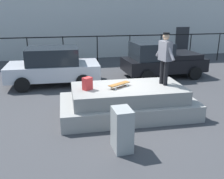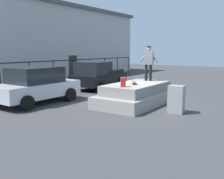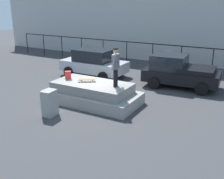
{
  "view_description": "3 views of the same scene",
  "coord_description": "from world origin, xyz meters",
  "px_view_note": "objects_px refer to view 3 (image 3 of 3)",
  "views": [
    {
      "loc": [
        -2.01,
        -8.07,
        3.48
      ],
      "look_at": [
        -0.4,
        0.48,
        0.65
      ],
      "focal_mm": 41.59,
      "sensor_mm": 36.0,
      "label": 1
    },
    {
      "loc": [
        -10.59,
        -6.09,
        2.5
      ],
      "look_at": [
        -0.36,
        0.87,
        0.62
      ],
      "focal_mm": 42.33,
      "sensor_mm": 36.0,
      "label": 2
    },
    {
      "loc": [
        6.68,
        -10.29,
        4.6
      ],
      "look_at": [
        0.59,
        0.55,
        0.49
      ],
      "focal_mm": 43.6,
      "sensor_mm": 36.0,
      "label": 3
    }
  ],
  "objects_px": {
    "car_silver_sedan_near": "(94,62)",
    "backpack": "(68,75)",
    "skateboarder": "(116,65)",
    "skateboard": "(87,80)",
    "car_black_pickup_mid": "(179,71)",
    "utility_box": "(50,103)"
  },
  "relations": [
    {
      "from": "car_silver_sedan_near",
      "to": "backpack",
      "type": "bearing_deg",
      "value": -74.05
    },
    {
      "from": "backpack",
      "to": "skateboarder",
      "type": "bearing_deg",
      "value": -33.7
    },
    {
      "from": "skateboard",
      "to": "car_silver_sedan_near",
      "type": "height_order",
      "value": "car_silver_sedan_near"
    },
    {
      "from": "skateboarder",
      "to": "car_silver_sedan_near",
      "type": "height_order",
      "value": "skateboarder"
    },
    {
      "from": "car_black_pickup_mid",
      "to": "skateboard",
      "type": "bearing_deg",
      "value": -125.44
    },
    {
      "from": "backpack",
      "to": "utility_box",
      "type": "distance_m",
      "value": 2.26
    },
    {
      "from": "skateboarder",
      "to": "car_black_pickup_mid",
      "type": "distance_m",
      "value": 4.74
    },
    {
      "from": "car_black_pickup_mid",
      "to": "car_silver_sedan_near",
      "type": "bearing_deg",
      "value": -176.14
    },
    {
      "from": "skateboard",
      "to": "backpack",
      "type": "bearing_deg",
      "value": -175.94
    },
    {
      "from": "car_silver_sedan_near",
      "to": "skateboarder",
      "type": "bearing_deg",
      "value": -46.97
    },
    {
      "from": "skateboard",
      "to": "backpack",
      "type": "relative_size",
      "value": 2.0
    },
    {
      "from": "backpack",
      "to": "car_silver_sedan_near",
      "type": "bearing_deg",
      "value": 69.85
    },
    {
      "from": "backpack",
      "to": "car_silver_sedan_near",
      "type": "xyz_separation_m",
      "value": [
        -1.17,
        4.08,
        -0.3
      ]
    },
    {
      "from": "skateboarder",
      "to": "skateboard",
      "type": "relative_size",
      "value": 2.16
    },
    {
      "from": "skateboard",
      "to": "utility_box",
      "type": "distance_m",
      "value": 2.25
    },
    {
      "from": "car_silver_sedan_near",
      "to": "car_black_pickup_mid",
      "type": "xyz_separation_m",
      "value": [
        5.31,
        0.36,
        0.02
      ]
    },
    {
      "from": "skateboard",
      "to": "utility_box",
      "type": "height_order",
      "value": "utility_box"
    },
    {
      "from": "car_black_pickup_mid",
      "to": "utility_box",
      "type": "xyz_separation_m",
      "value": [
        -3.5,
        -6.52,
        -0.33
      ]
    },
    {
      "from": "skateboarder",
      "to": "car_silver_sedan_near",
      "type": "distance_m",
      "value": 5.54
    },
    {
      "from": "skateboard",
      "to": "car_silver_sedan_near",
      "type": "xyz_separation_m",
      "value": [
        -2.2,
        4.01,
        -0.2
      ]
    },
    {
      "from": "skateboard",
      "to": "backpack",
      "type": "xyz_separation_m",
      "value": [
        -1.03,
        -0.07,
        0.1
      ]
    },
    {
      "from": "utility_box",
      "to": "car_black_pickup_mid",
      "type": "bearing_deg",
      "value": 57.52
    }
  ]
}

